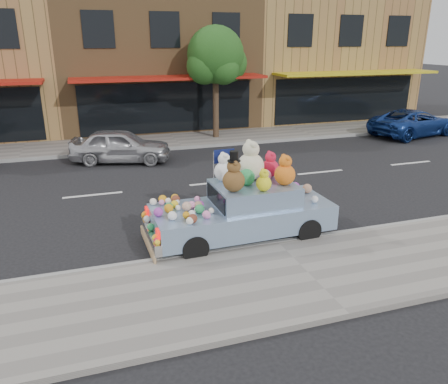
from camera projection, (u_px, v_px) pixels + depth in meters
name	position (u px, v px, depth m)	size (l,w,h in m)	color
ground	(215.00, 183.00, 14.77)	(120.00, 120.00, 0.00)	black
near_sidewalk	(308.00, 274.00, 8.91)	(60.00, 3.00, 0.12)	gray
far_sidewalk	(176.00, 141.00, 20.58)	(60.00, 3.00, 0.12)	gray
near_kerb	(277.00, 243.00, 10.26)	(60.00, 0.12, 0.13)	gray
far_kerb	(183.00, 148.00, 19.23)	(60.00, 0.12, 0.13)	gray
storefront_mid	(153.00, 57.00, 24.30)	(10.00, 9.80, 7.30)	olive
storefront_right	(313.00, 55.00, 27.20)	(10.00, 9.80, 7.30)	olive
street_tree	(216.00, 60.00, 20.01)	(3.00, 2.70, 5.22)	#38281C
car_silver	(120.00, 146.00, 17.05)	(1.55, 3.85, 1.31)	#BBBBC0
car_blue	(413.00, 123.00, 21.76)	(2.17, 4.71, 1.31)	navy
art_car	(243.00, 205.00, 10.49)	(4.52, 1.87, 2.32)	black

